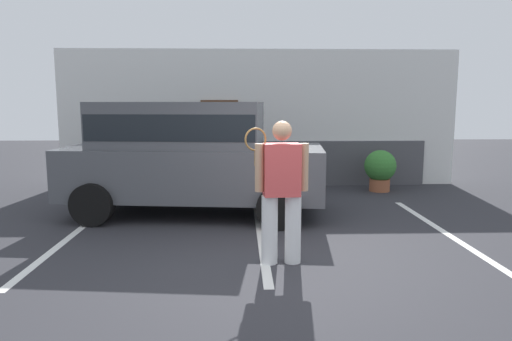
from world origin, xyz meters
name	(u,v)px	position (x,y,z in m)	size (l,w,h in m)	color
ground_plane	(278,267)	(0.00, 0.00, 0.00)	(40.00, 40.00, 0.00)	#2D2D33
parking_stripe_0	(72,235)	(-3.09, 1.50, 0.00)	(0.12, 4.40, 0.01)	silver
parking_stripe_1	(261,234)	(-0.16, 1.50, 0.00)	(0.12, 4.40, 0.01)	silver
parking_stripe_2	(444,232)	(2.77, 1.50, 0.00)	(0.12, 4.40, 0.01)	silver
house_frontage	(259,122)	(-0.01, 5.99, 1.56)	(9.73, 0.40, 3.31)	white
parked_suv	(189,152)	(-1.40, 2.89, 1.15)	(4.78, 2.56, 2.05)	#4C4F54
tennis_player_man	(281,190)	(0.04, 0.17, 0.95)	(0.81, 0.31, 1.82)	white
potted_plant_by_porch	(380,168)	(2.76, 4.98, 0.53)	(0.73, 0.73, 0.96)	#9E5638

